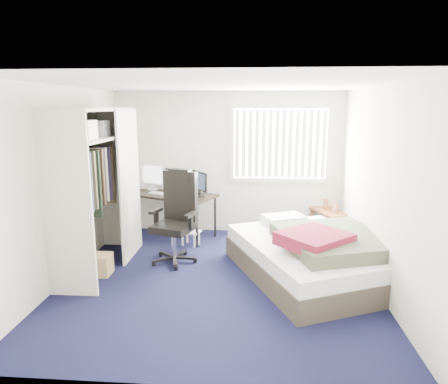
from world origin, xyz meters
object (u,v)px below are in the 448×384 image
object	(u,v)px
office_chair	(176,226)
nightstand	(329,214)
desk	(172,192)
bed	(314,255)

from	to	relation	value
office_chair	nightstand	xyz separation A→B (m)	(2.42, 1.18, -0.09)
office_chair	nightstand	bearing A→B (deg)	25.90
desk	bed	bearing A→B (deg)	-35.15
nightstand	desk	bearing A→B (deg)	-179.12
office_chair	bed	world-z (taller)	office_chair
office_chair	desk	bearing A→B (deg)	104.30
desk	office_chair	bearing A→B (deg)	-75.70
bed	office_chair	bearing A→B (deg)	167.26
desk	nightstand	world-z (taller)	desk
desk	nightstand	bearing A→B (deg)	0.88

